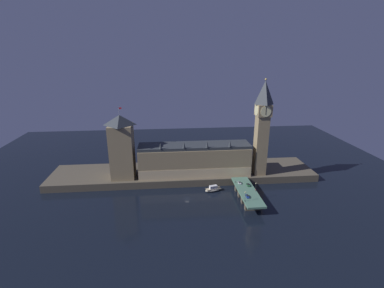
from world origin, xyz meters
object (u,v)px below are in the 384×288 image
car_southbound_trail (248,185)px  street_lamp_mid (256,186)px  car_northbound_lead (239,183)px  victoria_tower (122,147)px  pedestrian_mid_walk (256,190)px  street_lamp_near (245,195)px  pedestrian_far_rail (235,182)px  car_northbound_trail (247,196)px  boat_upstream (213,189)px  clock_tower (262,126)px

car_southbound_trail → street_lamp_mid: (3.20, -7.61, 3.05)m
car_northbound_lead → street_lamp_mid: street_lamp_mid is taller
street_lamp_mid → victoria_tower: bearing=160.1°
pedestrian_mid_walk → car_southbound_trail: bearing=107.2°
car_northbound_lead → street_lamp_near: street_lamp_near is taller
street_lamp_mid → pedestrian_far_rail: bearing=131.6°
victoria_tower → street_lamp_mid: bearing=-19.9°
car_northbound_trail → pedestrian_mid_walk: bearing=43.6°
car_northbound_lead → pedestrian_far_rail: 3.16m
victoria_tower → car_northbound_trail: size_ratio=12.34×
car_northbound_trail → street_lamp_near: (-3.20, -5.27, 3.83)m
victoria_tower → street_lamp_near: (86.02, -50.14, -19.79)m
car_northbound_trail → boat_upstream: size_ratio=0.33×
car_southbound_trail → street_lamp_mid: street_lamp_mid is taller
clock_tower → street_lamp_mid: bearing=-111.6°
car_northbound_lead → boat_upstream: 20.59m
clock_tower → car_southbound_trail: clock_tower is taller
clock_tower → pedestrian_mid_walk: bearing=-111.3°
car_northbound_lead → pedestrian_mid_walk: pedestrian_mid_walk is taller
street_lamp_near → pedestrian_far_rail: bearing=89.2°
car_southbound_trail → pedestrian_far_rail: bearing=147.0°
victoria_tower → boat_upstream: victoria_tower is taller
street_lamp_near → street_lamp_mid: size_ratio=1.24×
car_northbound_lead → pedestrian_far_rail: size_ratio=2.40×
pedestrian_far_rail → boat_upstream: size_ratio=0.12×
car_northbound_trail → pedestrian_far_rail: size_ratio=2.87×
street_lamp_mid → car_northbound_lead: bearing=127.1°
car_southbound_trail → street_lamp_near: street_lamp_near is taller
car_northbound_trail → boat_upstream: 31.60m
street_lamp_mid → car_southbound_trail: bearing=112.8°
clock_tower → street_lamp_mid: size_ratio=13.15×
clock_tower → victoria_tower: clock_tower is taller
pedestrian_far_rail → victoria_tower: bearing=165.5°
boat_upstream → street_lamp_near: bearing=-61.1°
car_southbound_trail → pedestrian_far_rail: (-8.40, 5.46, 0.20)m
car_southbound_trail → pedestrian_mid_walk: bearing=-72.8°
victoria_tower → pedestrian_far_rail: size_ratio=35.41×
street_lamp_near → clock_tower: bearing=62.1°
victoria_tower → car_northbound_trail: victoria_tower is taller
street_lamp_near → boat_upstream: (-16.25, 29.42, -9.92)m
street_lamp_mid → car_northbound_trail: bearing=-132.9°
pedestrian_mid_walk → pedestrian_far_rail: 18.34m
clock_tower → pedestrian_far_rail: bearing=-143.0°
victoria_tower → pedestrian_mid_walk: 106.94m
pedestrian_mid_walk → pedestrian_far_rail: size_ratio=1.12×
clock_tower → pedestrian_far_rail: 49.18m
street_lamp_mid → boat_upstream: street_lamp_mid is taller
car_southbound_trail → car_northbound_trail: bearing=-108.2°
street_lamp_near → victoria_tower: bearing=149.8°
street_lamp_mid → boat_upstream: (-28.25, 14.70, -9.07)m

